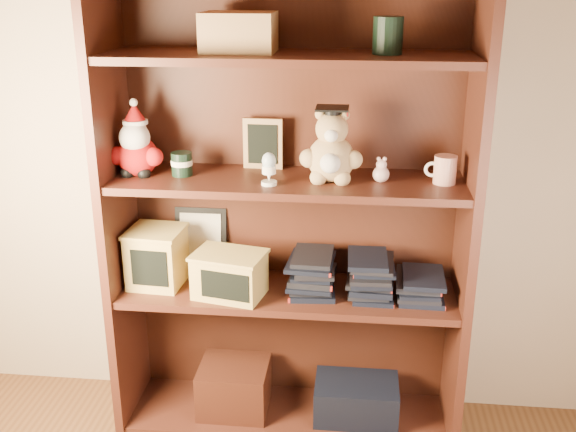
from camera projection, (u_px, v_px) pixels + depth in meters
The scene contains 17 objects.
room_envelope at pixel (104, 119), 0.82m from camera, with size 3.04×3.04×2.51m.
bookcase at pixel (289, 222), 2.30m from camera, with size 1.20×0.35×1.60m.
shelf_lower at pixel (288, 293), 2.33m from camera, with size 1.14×0.33×0.02m.
shelf_upper at pixel (288, 182), 2.20m from camera, with size 1.14×0.33×0.02m.
santa_plush at pixel (136, 147), 2.20m from camera, with size 0.18×0.13×0.26m.
teachers_tin at pixel (182, 164), 2.21m from camera, with size 0.07×0.07×0.08m.
chalkboard_plaque at pixel (263, 144), 2.28m from camera, with size 0.13×0.07×0.17m.
egg_cup at pixel (269, 168), 2.11m from camera, with size 0.05×0.05×0.11m.
grad_teddy_bear at pixel (331, 153), 2.14m from camera, with size 0.20×0.17×0.24m.
pink_figurine at pixel (381, 172), 2.15m from camera, with size 0.05×0.05×0.08m.
teacher_mug at pixel (444, 170), 2.13m from camera, with size 0.10×0.07×0.09m.
certificate_frame at pixel (201, 239), 2.45m from camera, with size 0.19×0.05×0.23m.
treats_box at pixel (157, 257), 2.34m from camera, with size 0.20×0.20×0.20m.
pencils_box at pixel (229, 274), 2.26m from camera, with size 0.26×0.21×0.15m.
book_stack_left at pixel (312, 274), 2.30m from camera, with size 0.14×0.20×0.13m.
book_stack_mid at pixel (370, 274), 2.28m from camera, with size 0.14×0.20×0.14m.
book_stack_right at pixel (421, 285), 2.27m from camera, with size 0.14×0.20×0.08m.
Camera 1 is at (0.31, -0.79, 1.58)m, focal length 42.00 mm.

